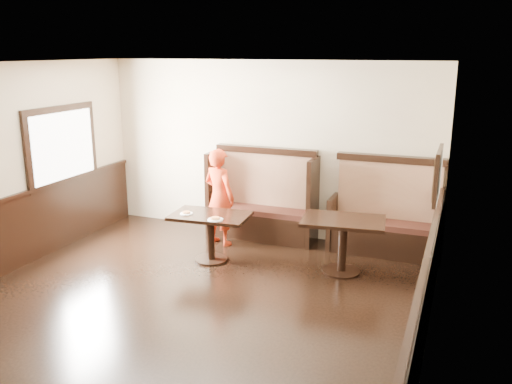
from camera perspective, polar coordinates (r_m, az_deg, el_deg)
The scene contains 9 objects.
ground at distance 6.16m, azimuth -10.46°, elevation -14.11°, with size 7.00×7.00×0.00m, color black.
room_shell at distance 6.24m, azimuth -11.74°, elevation -7.00°, with size 7.00×7.00×7.00m.
booth_main at distance 8.71m, azimuth 0.74°, elevation -1.38°, with size 1.75×0.72×1.45m.
booth_neighbor at distance 8.27m, azimuth 13.50°, elevation -3.02°, with size 1.65×0.72×1.45m.
table_main at distance 7.73m, azimuth -4.82°, elevation -3.50°, with size 1.14×0.76×0.69m.
table_neighbor at distance 7.38m, azimuth 9.13°, elevation -4.25°, with size 1.17×0.84×0.76m.
child at distance 8.35m, azimuth -3.87°, elevation -0.52°, with size 0.55×0.36×1.51m, color red.
pizza_plate_left at distance 7.74m, azimuth -7.34°, elevation -2.21°, with size 0.18×0.18×0.03m.
pizza_plate_right at distance 7.42m, azimuth -4.31°, elevation -2.85°, with size 0.22×0.22×0.04m.
Camera 1 is at (2.94, -4.54, 2.95)m, focal length 38.00 mm.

